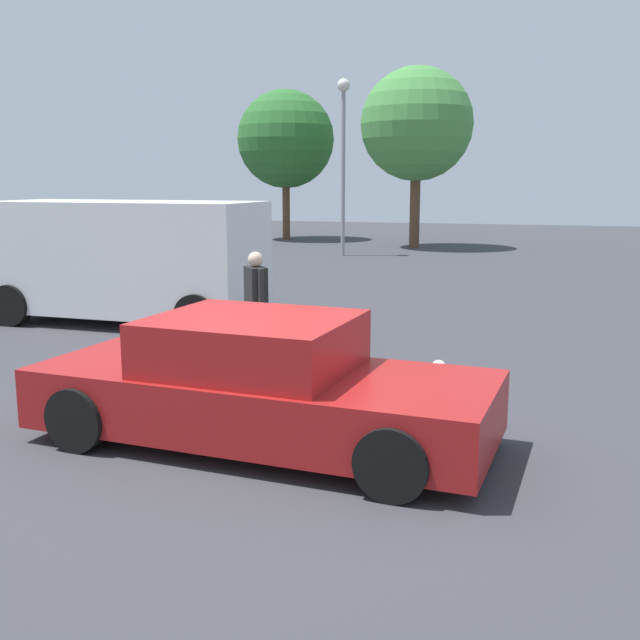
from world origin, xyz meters
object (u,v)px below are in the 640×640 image
(sedan_foreground, at_px, (260,386))
(dog, at_px, (437,376))
(light_post_near, at_px, (343,136))
(van_white, at_px, (127,258))
(pedestrian, at_px, (256,297))

(sedan_foreground, xyz_separation_m, dog, (1.46, 2.22, -0.36))
(sedan_foreground, distance_m, light_post_near, 19.47)
(sedan_foreground, height_order, van_white, van_white)
(sedan_foreground, height_order, dog, sedan_foreground)
(pedestrian, distance_m, light_post_near, 16.04)
(sedan_foreground, xyz_separation_m, van_white, (-4.68, 5.36, 0.61))
(pedestrian, bearing_deg, dog, -59.52)
(van_white, bearing_deg, sedan_foreground, 132.25)
(dog, bearing_deg, van_white, 60.89)
(van_white, bearing_deg, pedestrian, 148.79)
(light_post_near, bearing_deg, pedestrian, -79.69)
(sedan_foreground, relative_size, van_white, 0.95)
(dog, height_order, van_white, van_white)
(dog, height_order, light_post_near, light_post_near)
(van_white, xyz_separation_m, pedestrian, (3.38, -2.14, -0.26))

